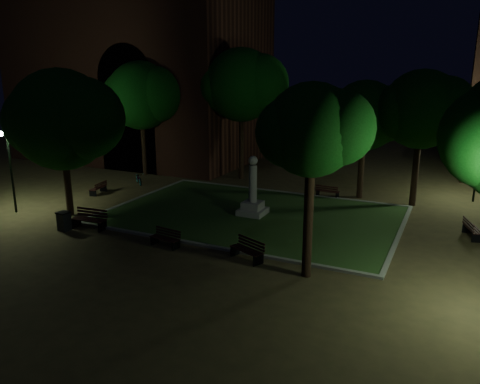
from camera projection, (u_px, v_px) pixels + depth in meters
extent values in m
plane|color=#473A21|center=(237.00, 226.00, 23.59)|extent=(80.00, 80.00, 0.00)
cube|color=#2B4A1D|center=(253.00, 215.00, 25.32)|extent=(15.00, 10.00, 0.08)
cube|color=slate|center=(206.00, 246.00, 20.87)|extent=(15.40, 0.20, 0.12)
cube|color=slate|center=(285.00, 192.00, 29.77)|extent=(15.40, 0.20, 0.12)
cube|color=slate|center=(139.00, 198.00, 28.47)|extent=(0.20, 10.00, 0.12)
cube|color=slate|center=(399.00, 235.00, 22.17)|extent=(0.20, 10.00, 0.12)
cube|color=gray|center=(253.00, 211.00, 25.28)|extent=(1.40, 1.40, 0.30)
cube|color=gray|center=(253.00, 205.00, 25.19)|extent=(1.00, 1.00, 0.40)
cylinder|color=gray|center=(253.00, 184.00, 24.88)|extent=(0.44, 0.44, 2.00)
sphere|color=gray|center=(253.00, 161.00, 24.55)|extent=(0.50, 0.50, 0.50)
cube|color=#432117|center=(141.00, 71.00, 40.51)|extent=(20.00, 12.00, 15.00)
cube|color=black|center=(139.00, 124.00, 36.37)|extent=(5.00, 3.00, 7.00)
cylinder|color=black|center=(137.00, 78.00, 35.47)|extent=(5.00, 3.00, 5.00)
plane|color=#F4581D|center=(149.00, 123.00, 37.42)|extent=(6.30, 0.00, 6.30)
cylinder|color=black|center=(68.00, 183.00, 24.98)|extent=(0.36, 0.36, 3.58)
sphere|color=#0C450E|center=(61.00, 120.00, 24.11)|extent=(5.25, 5.25, 5.25)
sphere|color=#0C450E|center=(84.00, 119.00, 23.72)|extent=(4.20, 4.20, 4.20)
sphere|color=#0C450E|center=(42.00, 121.00, 24.31)|extent=(3.93, 3.93, 3.93)
cylinder|color=black|center=(241.00, 143.00, 33.20)|extent=(0.36, 0.36, 5.09)
sphere|color=#0C450E|center=(241.00, 85.00, 32.16)|extent=(5.05, 5.05, 5.05)
sphere|color=#0C450E|center=(259.00, 84.00, 31.78)|extent=(4.04, 4.04, 4.04)
sphere|color=#0C450E|center=(226.00, 86.00, 32.34)|extent=(3.79, 3.79, 3.79)
cylinder|color=black|center=(361.00, 168.00, 28.36)|extent=(0.36, 0.36, 3.77)
sphere|color=#0C450E|center=(365.00, 116.00, 27.55)|extent=(4.16, 4.16, 4.16)
sphere|color=#0C450E|center=(383.00, 114.00, 27.27)|extent=(3.32, 3.32, 3.32)
sphere|color=#0C450E|center=(349.00, 117.00, 27.66)|extent=(3.12, 3.12, 3.12)
cylinder|color=black|center=(415.00, 170.00, 26.70)|extent=(0.36, 0.36, 4.21)
sphere|color=#0C450E|center=(421.00, 109.00, 25.82)|extent=(4.39, 4.39, 4.39)
sphere|color=#0C450E|center=(443.00, 108.00, 25.52)|extent=(3.51, 3.51, 3.51)
sphere|color=#0C450E|center=(404.00, 111.00, 25.95)|extent=(3.29, 3.29, 3.29)
cylinder|color=black|center=(308.00, 219.00, 17.41)|extent=(0.36, 0.36, 4.60)
sphere|color=#0C450E|center=(312.00, 130.00, 16.55)|extent=(3.40, 3.40, 3.40)
sphere|color=#0C450E|center=(337.00, 128.00, 16.35)|extent=(2.72, 2.72, 2.72)
sphere|color=#0C450E|center=(291.00, 133.00, 16.60)|extent=(2.55, 2.55, 2.55)
cylinder|color=black|center=(144.00, 146.00, 34.56)|extent=(0.36, 0.36, 4.35)
sphere|color=#0C450E|center=(141.00, 95.00, 33.62)|extent=(4.92, 4.92, 4.92)
sphere|color=#0C450E|center=(157.00, 94.00, 33.26)|extent=(3.94, 3.94, 3.94)
sphere|color=#0C450E|center=(128.00, 97.00, 33.79)|extent=(3.69, 3.69, 3.69)
cylinder|color=black|center=(12.00, 174.00, 25.40)|extent=(0.12, 0.12, 4.32)
cylinder|color=black|center=(6.00, 134.00, 24.85)|extent=(0.90, 0.08, 0.08)
sphere|color=#D8FFD8|center=(1.00, 134.00, 25.03)|extent=(0.28, 0.28, 0.28)
sphere|color=#D8FFD8|center=(12.00, 135.00, 24.66)|extent=(0.28, 0.28, 0.28)
cylinder|color=black|center=(165.00, 144.00, 34.91)|extent=(0.12, 0.12, 4.51)
cylinder|color=black|center=(164.00, 113.00, 34.33)|extent=(0.90, 0.08, 0.08)
sphere|color=#D8FFD8|center=(159.00, 113.00, 34.52)|extent=(0.28, 0.28, 0.28)
sphere|color=#D8FFD8|center=(169.00, 114.00, 34.15)|extent=(0.28, 0.28, 0.28)
cylinder|color=black|center=(478.00, 166.00, 27.43)|extent=(0.12, 0.12, 4.38)
sphere|color=#D8FFD8|center=(474.00, 128.00, 27.06)|extent=(0.28, 0.28, 0.28)
cube|color=black|center=(155.00, 240.00, 21.22)|extent=(0.12, 0.50, 0.39)
cube|color=black|center=(176.00, 245.00, 20.57)|extent=(0.12, 0.50, 0.39)
cube|color=#321512|center=(162.00, 239.00, 20.68)|extent=(1.43, 0.26, 0.04)
cube|color=#321512|center=(164.00, 238.00, 20.78)|extent=(1.43, 0.26, 0.04)
cube|color=#321512|center=(166.00, 238.00, 20.89)|extent=(1.43, 0.26, 0.04)
cube|color=#321512|center=(168.00, 237.00, 20.99)|extent=(1.43, 0.26, 0.04)
cube|color=#321512|center=(168.00, 235.00, 21.01)|extent=(1.43, 0.23, 0.09)
cube|color=#321512|center=(168.00, 232.00, 20.98)|extent=(1.43, 0.23, 0.09)
cube|color=#321512|center=(168.00, 229.00, 20.94)|extent=(1.43, 0.23, 0.09)
cube|color=black|center=(236.00, 250.00, 19.94)|extent=(0.27, 0.53, 0.44)
cube|color=black|center=(258.00, 260.00, 18.93)|extent=(0.27, 0.53, 0.44)
cube|color=#321512|center=(243.00, 251.00, 19.24)|extent=(1.50, 0.71, 0.04)
cube|color=#321512|center=(245.00, 250.00, 19.33)|extent=(1.50, 0.71, 0.04)
cube|color=#321512|center=(248.00, 249.00, 19.42)|extent=(1.50, 0.71, 0.04)
cube|color=#321512|center=(250.00, 249.00, 19.50)|extent=(1.50, 0.71, 0.04)
cube|color=#321512|center=(251.00, 246.00, 19.52)|extent=(1.49, 0.68, 0.10)
cube|color=#321512|center=(251.00, 243.00, 19.48)|extent=(1.49, 0.68, 0.10)
cube|color=#321512|center=(251.00, 240.00, 19.45)|extent=(1.49, 0.68, 0.10)
cube|color=black|center=(76.00, 222.00, 23.45)|extent=(0.12, 0.62, 0.49)
cube|color=black|center=(102.00, 226.00, 22.91)|extent=(0.12, 0.62, 0.49)
cube|color=#321512|center=(86.00, 221.00, 22.89)|extent=(1.79, 0.24, 0.04)
cube|color=#321512|center=(88.00, 220.00, 23.03)|extent=(1.79, 0.24, 0.04)
cube|color=#321512|center=(90.00, 219.00, 23.17)|extent=(1.79, 0.24, 0.04)
cube|color=#321512|center=(92.00, 218.00, 23.31)|extent=(1.79, 0.24, 0.04)
cube|color=#321512|center=(92.00, 215.00, 23.34)|extent=(1.79, 0.21, 0.11)
cube|color=#321512|center=(92.00, 212.00, 23.30)|extent=(1.79, 0.21, 0.11)
cube|color=#321512|center=(92.00, 209.00, 23.26)|extent=(1.79, 0.21, 0.11)
cube|color=black|center=(103.00, 189.00, 30.20)|extent=(0.48, 0.14, 0.38)
cube|color=black|center=(93.00, 193.00, 29.06)|extent=(0.48, 0.14, 0.38)
cube|color=#321512|center=(95.00, 188.00, 29.63)|extent=(0.33, 1.39, 0.03)
cube|color=#321512|center=(97.00, 188.00, 29.60)|extent=(0.33, 1.39, 0.03)
cube|color=#321512|center=(99.00, 188.00, 29.57)|extent=(0.33, 1.39, 0.03)
cube|color=#321512|center=(100.00, 188.00, 29.54)|extent=(0.33, 1.39, 0.03)
cube|color=#321512|center=(101.00, 187.00, 29.50)|extent=(0.31, 1.38, 0.08)
cube|color=#321512|center=(101.00, 185.00, 29.47)|extent=(0.31, 1.38, 0.08)
cube|color=#321512|center=(101.00, 183.00, 29.44)|extent=(0.31, 1.38, 0.08)
cube|color=black|center=(478.00, 238.00, 21.36)|extent=(0.52, 0.21, 0.42)
cube|color=black|center=(468.00, 229.00, 22.64)|extent=(0.52, 0.21, 0.42)
cube|color=#321512|center=(478.00, 229.00, 21.91)|extent=(0.55, 1.48, 0.04)
cube|color=#321512|center=(475.00, 229.00, 21.93)|extent=(0.55, 1.48, 0.04)
cube|color=#321512|center=(472.00, 229.00, 21.95)|extent=(0.55, 1.48, 0.04)
cube|color=#321512|center=(469.00, 229.00, 21.97)|extent=(0.55, 1.48, 0.04)
cube|color=#321512|center=(468.00, 227.00, 21.95)|extent=(0.52, 1.47, 0.09)
cube|color=#321512|center=(468.00, 224.00, 21.91)|extent=(0.52, 1.47, 0.09)
cube|color=#321512|center=(469.00, 221.00, 21.88)|extent=(0.52, 1.47, 0.09)
cube|color=black|center=(337.00, 196.00, 28.54)|extent=(0.09, 0.49, 0.39)
cube|color=black|center=(318.00, 193.00, 29.13)|extent=(0.09, 0.49, 0.39)
cube|color=#321512|center=(329.00, 190.00, 28.95)|extent=(1.43, 0.18, 0.04)
cube|color=#321512|center=(328.00, 191.00, 28.84)|extent=(1.43, 0.18, 0.04)
cube|color=#321512|center=(327.00, 191.00, 28.74)|extent=(1.43, 0.18, 0.04)
cube|color=#321512|center=(327.00, 192.00, 28.63)|extent=(1.43, 0.18, 0.04)
cube|color=#321512|center=(326.00, 190.00, 28.56)|extent=(1.43, 0.15, 0.09)
cube|color=#321512|center=(327.00, 188.00, 28.53)|extent=(1.43, 0.15, 0.09)
cube|color=#321512|center=(327.00, 187.00, 28.50)|extent=(1.43, 0.15, 0.09)
cube|color=black|center=(64.00, 222.00, 22.90)|extent=(0.53, 0.53, 0.89)
cube|color=black|center=(63.00, 213.00, 22.78)|extent=(0.59, 0.59, 0.06)
imported|color=black|center=(139.00, 178.00, 32.05)|extent=(1.52, 1.42, 0.81)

